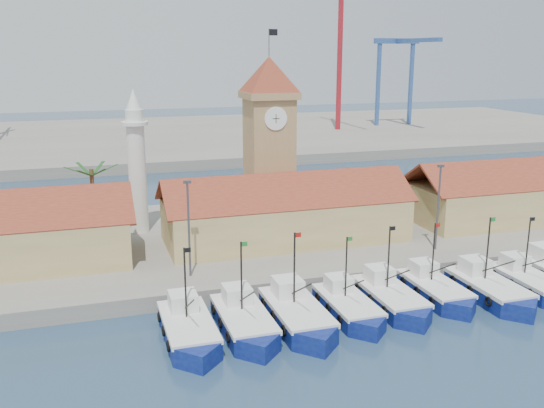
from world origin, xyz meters
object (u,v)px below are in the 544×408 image
object	(u,v)px
boat_4	(392,300)
clock_tower	(269,138)
boat_0	(189,332)
minaret	(137,161)

from	to	relation	value
boat_4	clock_tower	distance (m)	26.04
boat_0	clock_tower	size ratio (longest dim) A/B	0.45
clock_tower	minaret	xyz separation A→B (m)	(-15.00, 2.00, -2.23)
boat_0	minaret	world-z (taller)	minaret
boat_4	clock_tower	size ratio (longest dim) A/B	0.44
boat_0	minaret	distance (m)	27.56
boat_0	minaret	bearing A→B (deg)	92.39
minaret	boat_0	bearing A→B (deg)	-87.61
clock_tower	minaret	bearing A→B (deg)	172.39
boat_0	clock_tower	xyz separation A→B (m)	(13.91, 24.05, 11.16)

